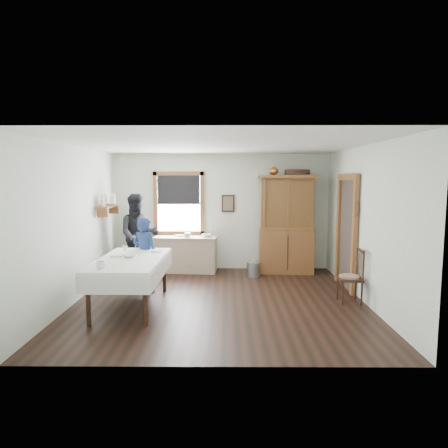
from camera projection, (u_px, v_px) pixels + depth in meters
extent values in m
cube|color=black|center=(220.00, 300.00, 7.03)|extent=(5.00, 5.00, 0.01)
cube|color=silver|center=(220.00, 145.00, 6.72)|extent=(5.00, 5.00, 0.01)
cube|color=silver|center=(222.00, 212.00, 9.36)|extent=(5.00, 0.01, 2.70)
cube|color=silver|center=(216.00, 250.00, 4.39)|extent=(5.00, 0.01, 2.70)
cube|color=silver|center=(75.00, 224.00, 6.90)|extent=(0.01, 5.00, 2.70)
cube|color=silver|center=(365.00, 224.00, 6.86)|extent=(0.01, 5.00, 2.70)
cube|color=white|center=(179.00, 203.00, 9.33)|extent=(1.00, 0.02, 1.30)
cube|color=brown|center=(178.00, 173.00, 9.23)|extent=(1.18, 0.06, 0.09)
cube|color=brown|center=(179.00, 233.00, 9.39)|extent=(1.18, 0.06, 0.09)
cube|color=brown|center=(156.00, 203.00, 9.31)|extent=(0.09, 0.06, 1.48)
cube|color=brown|center=(202.00, 203.00, 9.30)|extent=(0.09, 0.06, 1.48)
cube|color=black|center=(179.00, 190.00, 9.25)|extent=(0.98, 0.03, 0.65)
cube|color=#3F352D|center=(348.00, 235.00, 7.74)|extent=(0.03, 0.90, 2.10)
cube|color=brown|center=(354.00, 239.00, 7.23)|extent=(0.08, 0.12, 2.10)
cube|color=brown|center=(339.00, 231.00, 8.25)|extent=(0.08, 0.12, 2.10)
cube|color=brown|center=(348.00, 177.00, 7.61)|extent=(0.08, 1.14, 0.12)
cube|color=brown|center=(108.00, 206.00, 8.36)|extent=(0.24, 1.00, 0.04)
cube|color=brown|center=(102.00, 213.00, 7.98)|extent=(0.22, 0.03, 0.18)
cube|color=brown|center=(114.00, 210.00, 8.77)|extent=(0.22, 0.03, 0.18)
cube|color=tan|center=(104.00, 201.00, 8.05)|extent=(0.03, 0.22, 0.24)
cylinder|color=white|center=(113.00, 199.00, 8.69)|extent=(0.12, 0.12, 0.22)
cube|color=#362012|center=(228.00, 203.00, 9.30)|extent=(0.30, 0.04, 0.40)
torus|color=black|center=(357.00, 202.00, 7.12)|extent=(0.01, 0.27, 0.27)
cube|color=tan|center=(186.00, 254.00, 9.12)|extent=(1.46, 0.65, 0.81)
cube|color=brown|center=(286.00, 224.00, 9.00)|extent=(1.33, 0.70, 2.21)
cube|color=white|center=(131.00, 283.00, 6.63)|extent=(1.11, 2.07, 0.82)
cube|color=#362012|center=(350.00, 276.00, 6.85)|extent=(0.46, 0.46, 0.94)
cube|color=gray|center=(253.00, 269.00, 8.71)|extent=(0.32, 0.32, 0.31)
cube|color=#B0804F|center=(258.00, 270.00, 8.99)|extent=(0.34, 0.27, 0.18)
imported|color=navy|center=(145.00, 257.00, 7.47)|extent=(0.57, 0.49, 1.32)
imported|color=black|center=(138.00, 238.00, 8.76)|extent=(0.96, 0.85, 1.67)
imported|color=white|center=(100.00, 265.00, 5.85)|extent=(0.17, 0.17, 0.11)
imported|color=white|center=(125.00, 248.00, 7.31)|extent=(0.11, 0.11, 0.09)
imported|color=white|center=(129.00, 256.00, 6.68)|extent=(0.28, 0.28, 0.05)
imported|color=brown|center=(176.00, 236.00, 9.12)|extent=(0.28, 0.30, 0.02)
imported|color=white|center=(206.00, 235.00, 9.02)|extent=(0.25, 0.25, 0.07)
imported|color=white|center=(109.00, 204.00, 8.41)|extent=(0.22, 0.22, 0.05)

